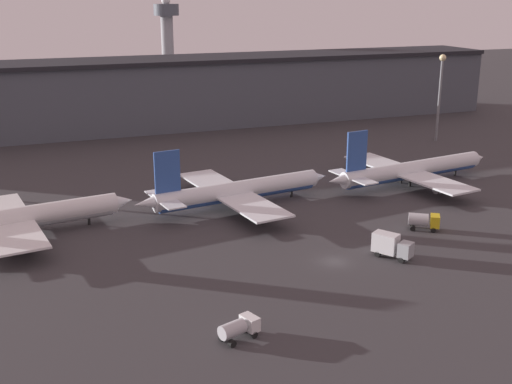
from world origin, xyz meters
name	(u,v)px	position (x,y,z in m)	size (l,w,h in m)	color
ground	(334,262)	(0.00, 0.00, 0.00)	(600.00, 600.00, 0.00)	#383538
terminal_building	(167,93)	(0.00, 109.50, 10.36)	(211.86, 22.64, 20.61)	#4C515B
airplane_0	(15,219)	(-44.98, 28.11, 3.19)	(40.13, 30.90, 13.59)	white
airplane_1	(236,191)	(-5.45, 30.25, 3.08)	(40.79, 34.60, 12.55)	white
airplane_2	(411,170)	(34.21, 31.47, 3.07)	(43.01, 34.60, 12.98)	white
service_vehicle_0	(239,328)	(-21.05, -16.32, 1.47)	(5.31, 3.83, 2.51)	white
service_vehicle_1	(391,245)	(8.84, -1.52, 2.06)	(5.21, 6.40, 3.76)	#9EA3A8
service_vehicle_2	(424,221)	(20.67, 6.97, 1.69)	(5.61, 4.79, 2.91)	gold
lamp_post_1	(440,86)	(64.51, 64.51, 15.05)	(1.80, 1.80, 23.46)	slate
control_tower	(167,41)	(11.05, 154.82, 22.25)	(9.00, 9.00, 38.01)	#99999E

